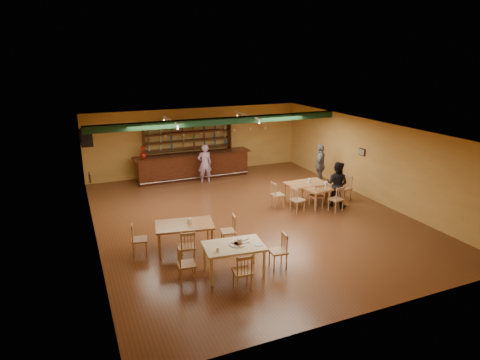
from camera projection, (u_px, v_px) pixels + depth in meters
name	position (u px, v px, depth m)	size (l,w,h in m)	color
floor	(250.00, 216.00, 14.11)	(12.00, 12.00, 0.00)	brown
ceiling_beam	(220.00, 121.00, 15.73)	(10.00, 0.30, 0.25)	black
track_rail_left	(170.00, 120.00, 15.57)	(0.05, 2.50, 0.05)	white
track_rail_right	(248.00, 115.00, 16.76)	(0.05, 2.50, 0.05)	white
ac_unit	(87.00, 137.00, 15.33)	(0.34, 0.70, 0.48)	white
picture_left	(90.00, 177.00, 12.64)	(0.04, 0.34, 0.28)	black
picture_right	(362.00, 152.00, 15.90)	(0.04, 0.34, 0.28)	black
bar_counter	(193.00, 166.00, 18.31)	(5.22, 0.85, 1.13)	black
back_bar_hutch	(189.00, 150.00, 18.69)	(4.03, 0.40, 2.28)	black
poinsettia	(143.00, 152.00, 17.26)	(0.28, 0.28, 0.51)	#B21D10
dining_table_b	(306.00, 192.00, 15.39)	(1.50, 0.90, 0.75)	brown
dining_table_c	(185.00, 237.00, 11.58)	(1.59, 0.96, 0.80)	brown
dining_table_d	(322.00, 196.00, 15.02)	(1.46, 0.87, 0.73)	brown
near_table	(234.00, 259.00, 10.32)	(1.48, 0.95, 0.79)	beige
pizza_tray	(238.00, 244.00, 10.24)	(0.40, 0.40, 0.01)	silver
parmesan_shaker	(218.00, 249.00, 9.87)	(0.07, 0.07, 0.11)	#EAE5C6
napkin_stack	(244.00, 239.00, 10.53)	(0.20, 0.15, 0.03)	white
pizza_server	(243.00, 242.00, 10.35)	(0.32, 0.09, 0.00)	silver
side_plate	(259.00, 244.00, 10.23)	(0.22, 0.22, 0.01)	white
patron_bar	(205.00, 164.00, 17.60)	(0.61, 0.40, 1.67)	purple
patron_right_a	(337.00, 184.00, 14.85)	(0.81, 0.63, 1.66)	black
patron_right_b	(320.00, 166.00, 17.07)	(1.05, 0.44, 1.80)	slate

